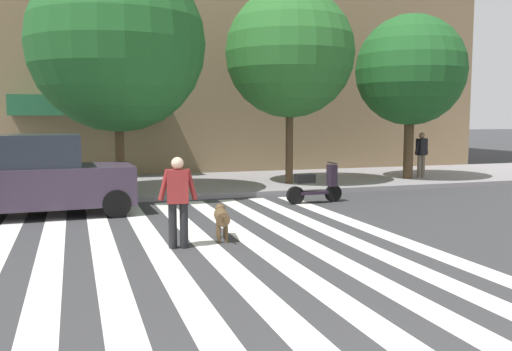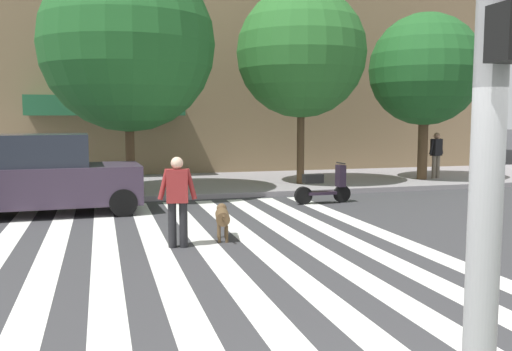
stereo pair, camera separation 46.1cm
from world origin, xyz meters
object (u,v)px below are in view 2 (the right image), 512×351
at_px(pedestrian_dog_walker, 177,197).
at_px(pedestrian_bystander, 436,153).
at_px(parked_car_behind_first, 39,176).
at_px(street_tree_middle, 301,53).
at_px(street_tree_nearest, 128,45).
at_px(street_tree_further, 425,70).
at_px(parked_scooter, 323,186).
at_px(dog_on_leash, 222,217).

height_order(pedestrian_dog_walker, pedestrian_bystander, pedestrian_bystander).
height_order(parked_car_behind_first, pedestrian_dog_walker, parked_car_behind_first).
relative_size(parked_car_behind_first, street_tree_middle, 0.73).
distance_m(street_tree_nearest, pedestrian_dog_walker, 7.40).
height_order(parked_car_behind_first, pedestrian_bystander, parked_car_behind_first).
xyz_separation_m(street_tree_middle, street_tree_further, (4.60, 0.03, -0.44)).
distance_m(street_tree_further, pedestrian_dog_walker, 12.56).
distance_m(parked_scooter, street_tree_middle, 5.18).
relative_size(parked_scooter, dog_on_leash, 1.58).
distance_m(street_tree_nearest, street_tree_middle, 5.62).
bearing_deg(pedestrian_bystander, pedestrian_dog_walker, -143.88).
bearing_deg(street_tree_further, street_tree_middle, -179.66).
xyz_separation_m(parked_scooter, street_tree_further, (5.16, 3.35, 3.50)).
distance_m(parked_car_behind_first, street_tree_further, 13.15).
xyz_separation_m(parked_car_behind_first, street_tree_further, (12.40, 3.15, 3.05)).
distance_m(parked_scooter, street_tree_further, 7.08).
distance_m(street_tree_middle, pedestrian_dog_walker, 9.62).
distance_m(street_tree_further, pedestrian_bystander, 2.97).
height_order(parked_car_behind_first, dog_on_leash, parked_car_behind_first).
bearing_deg(parked_car_behind_first, pedestrian_bystander, 13.96).
relative_size(parked_car_behind_first, street_tree_nearest, 0.70).
xyz_separation_m(street_tree_nearest, pedestrian_bystander, (10.75, 0.97, -3.31)).
bearing_deg(street_tree_middle, dog_on_leash, -120.80).
bearing_deg(street_tree_further, pedestrian_bystander, 7.32).
height_order(parked_car_behind_first, parked_scooter, parked_car_behind_first).
height_order(street_tree_nearest, dog_on_leash, street_tree_nearest).
relative_size(parked_car_behind_first, street_tree_further, 0.81).
xyz_separation_m(parked_scooter, street_tree_nearest, (-4.98, 2.46, 3.91)).
xyz_separation_m(pedestrian_dog_walker, pedestrian_bystander, (10.27, 7.50, 0.15)).
height_order(street_tree_nearest, pedestrian_dog_walker, street_tree_nearest).
relative_size(street_tree_nearest, dog_on_leash, 6.49).
relative_size(parked_car_behind_first, dog_on_leash, 4.53).
xyz_separation_m(street_tree_nearest, dog_on_leash, (1.40, -6.10, -3.94)).
height_order(parked_scooter, street_tree_nearest, street_tree_nearest).
xyz_separation_m(parked_car_behind_first, pedestrian_bystander, (13.00, 3.23, 0.14)).
bearing_deg(parked_scooter, pedestrian_dog_walker, -137.88).
height_order(street_tree_middle, street_tree_further, street_tree_middle).
height_order(parked_scooter, street_tree_further, street_tree_further).
relative_size(parked_scooter, pedestrian_bystander, 1.00).
bearing_deg(street_tree_middle, street_tree_further, 0.34).
height_order(street_tree_nearest, pedestrian_bystander, street_tree_nearest).
relative_size(street_tree_middle, dog_on_leash, 6.17).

